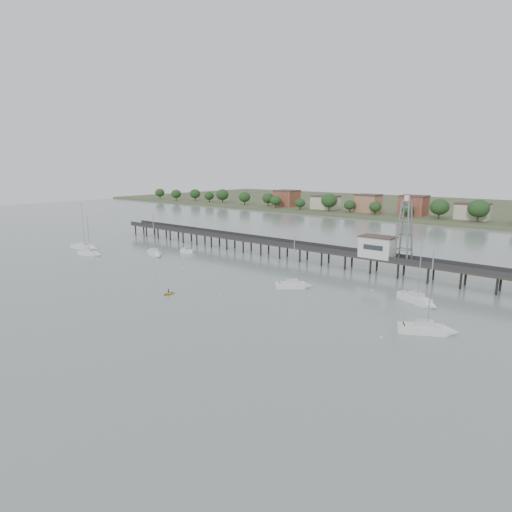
{
  "coord_description": "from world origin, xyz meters",
  "views": [
    {
      "loc": [
        67.78,
        -38.97,
        26.12
      ],
      "look_at": [
        1.0,
        42.0,
        4.0
      ],
      "focal_mm": 30.0,
      "sensor_mm": 36.0,
      "label": 1
    }
  ],
  "objects_px": {
    "pier": "(294,246)",
    "yellow_dinghy": "(169,294)",
    "sailboat_d": "(433,330)",
    "sailboat_e": "(421,301)",
    "lattice_tower": "(405,231)",
    "sailboat_c": "(297,285)",
    "sailboat_b": "(156,254)",
    "white_tender": "(187,251)",
    "sailboat_a": "(92,253)",
    "sailboat_f": "(88,247)"
  },
  "relations": [
    {
      "from": "sailboat_f",
      "to": "yellow_dinghy",
      "type": "xyz_separation_m",
      "value": [
        59.21,
        -15.29,
        -0.63
      ]
    },
    {
      "from": "sailboat_c",
      "to": "yellow_dinghy",
      "type": "relative_size",
      "value": 5.05
    },
    {
      "from": "lattice_tower",
      "to": "pier",
      "type": "bearing_deg",
      "value": -180.0
    },
    {
      "from": "sailboat_a",
      "to": "sailboat_f",
      "type": "bearing_deg",
      "value": 138.74
    },
    {
      "from": "sailboat_b",
      "to": "sailboat_c",
      "type": "bearing_deg",
      "value": 17.12
    },
    {
      "from": "pier",
      "to": "sailboat_d",
      "type": "bearing_deg",
      "value": -32.97
    },
    {
      "from": "lattice_tower",
      "to": "sailboat_c",
      "type": "xyz_separation_m",
      "value": [
        -14.09,
        -23.85,
        -10.45
      ]
    },
    {
      "from": "pier",
      "to": "lattice_tower",
      "type": "distance_m",
      "value": 32.34
    },
    {
      "from": "sailboat_c",
      "to": "pier",
      "type": "bearing_deg",
      "value": 84.15
    },
    {
      "from": "pier",
      "to": "yellow_dinghy",
      "type": "height_order",
      "value": "pier"
    },
    {
      "from": "sailboat_b",
      "to": "sailboat_f",
      "type": "height_order",
      "value": "sailboat_f"
    },
    {
      "from": "pier",
      "to": "yellow_dinghy",
      "type": "relative_size",
      "value": 61.28
    },
    {
      "from": "pier",
      "to": "sailboat_a",
      "type": "distance_m",
      "value": 59.96
    },
    {
      "from": "lattice_tower",
      "to": "sailboat_d",
      "type": "distance_m",
      "value": 37.6
    },
    {
      "from": "sailboat_d",
      "to": "sailboat_f",
      "type": "distance_m",
      "value": 108.58
    },
    {
      "from": "sailboat_e",
      "to": "yellow_dinghy",
      "type": "height_order",
      "value": "sailboat_e"
    },
    {
      "from": "sailboat_e",
      "to": "yellow_dinghy",
      "type": "bearing_deg",
      "value": -123.29
    },
    {
      "from": "sailboat_c",
      "to": "sailboat_f",
      "type": "distance_m",
      "value": 77.33
    },
    {
      "from": "sailboat_f",
      "to": "sailboat_c",
      "type": "bearing_deg",
      "value": -9.33
    },
    {
      "from": "sailboat_e",
      "to": "white_tender",
      "type": "xyz_separation_m",
      "value": [
        -72.92,
        4.96,
        -0.14
      ]
    },
    {
      "from": "sailboat_d",
      "to": "white_tender",
      "type": "xyz_separation_m",
      "value": [
        -79.48,
        18.61,
        -0.14
      ]
    },
    {
      "from": "sailboat_b",
      "to": "white_tender",
      "type": "relative_size",
      "value": 2.88
    },
    {
      "from": "lattice_tower",
      "to": "sailboat_d",
      "type": "xyz_separation_m",
      "value": [
        17.34,
        -31.68,
        -10.46
      ]
    },
    {
      "from": "sailboat_a",
      "to": "lattice_tower",
      "type": "bearing_deg",
      "value": 4.6
    },
    {
      "from": "yellow_dinghy",
      "to": "sailboat_b",
      "type": "bearing_deg",
      "value": 151.46
    },
    {
      "from": "lattice_tower",
      "to": "sailboat_a",
      "type": "xyz_separation_m",
      "value": [
        -80.86,
        -33.89,
        -10.45
      ]
    },
    {
      "from": "pier",
      "to": "sailboat_f",
      "type": "height_order",
      "value": "sailboat_f"
    },
    {
      "from": "sailboat_f",
      "to": "sailboat_a",
      "type": "bearing_deg",
      "value": -36.61
    },
    {
      "from": "lattice_tower",
      "to": "yellow_dinghy",
      "type": "relative_size",
      "value": 6.33
    },
    {
      "from": "pier",
      "to": "sailboat_d",
      "type": "relative_size",
      "value": 10.64
    },
    {
      "from": "sailboat_d",
      "to": "sailboat_f",
      "type": "relative_size",
      "value": 0.9
    },
    {
      "from": "sailboat_d",
      "to": "sailboat_e",
      "type": "height_order",
      "value": "sailboat_d"
    },
    {
      "from": "sailboat_a",
      "to": "sailboat_c",
      "type": "bearing_deg",
      "value": -9.59
    },
    {
      "from": "sailboat_e",
      "to": "white_tender",
      "type": "bearing_deg",
      "value": -159.17
    },
    {
      "from": "sailboat_b",
      "to": "white_tender",
      "type": "xyz_separation_m",
      "value": [
        3.47,
        9.18,
        -0.15
      ]
    },
    {
      "from": "lattice_tower",
      "to": "white_tender",
      "type": "distance_m",
      "value": 64.38
    },
    {
      "from": "sailboat_a",
      "to": "sailboat_f",
      "type": "relative_size",
      "value": 0.78
    },
    {
      "from": "sailboat_a",
      "to": "white_tender",
      "type": "relative_size",
      "value": 2.73
    },
    {
      "from": "sailboat_e",
      "to": "lattice_tower",
      "type": "bearing_deg",
      "value": 145.58
    },
    {
      "from": "pier",
      "to": "sailboat_b",
      "type": "xyz_separation_m",
      "value": [
        -34.11,
        -22.25,
        -3.15
      ]
    },
    {
      "from": "sailboat_f",
      "to": "pier",
      "type": "bearing_deg",
      "value": 12.77
    },
    {
      "from": "pier",
      "to": "white_tender",
      "type": "distance_m",
      "value": 33.48
    },
    {
      "from": "sailboat_f",
      "to": "white_tender",
      "type": "distance_m",
      "value": 33.38
    },
    {
      "from": "yellow_dinghy",
      "to": "sailboat_a",
      "type": "bearing_deg",
      "value": 172.73
    },
    {
      "from": "lattice_tower",
      "to": "yellow_dinghy",
      "type": "distance_m",
      "value": 56.13
    },
    {
      "from": "pier",
      "to": "lattice_tower",
      "type": "relative_size",
      "value": 9.68
    },
    {
      "from": "pier",
      "to": "sailboat_a",
      "type": "height_order",
      "value": "sailboat_a"
    },
    {
      "from": "sailboat_e",
      "to": "yellow_dinghy",
      "type": "xyz_separation_m",
      "value": [
        -42.78,
        -26.72,
        -0.64
      ]
    },
    {
      "from": "sailboat_a",
      "to": "white_tender",
      "type": "height_order",
      "value": "sailboat_a"
    },
    {
      "from": "yellow_dinghy",
      "to": "sailboat_e",
      "type": "bearing_deg",
      "value": 37.27
    }
  ]
}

